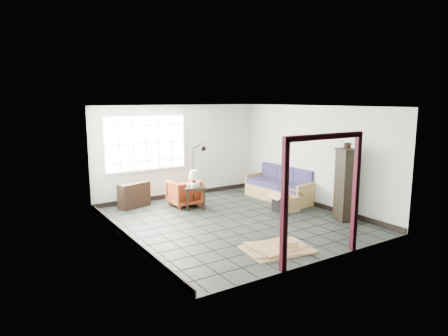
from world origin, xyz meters
TOP-DOWN VIEW (x-y plane):
  - ground at (0.00, 0.00)m, footprint 5.50×5.50m
  - room_shell at (0.00, 0.03)m, footprint 5.02×5.52m
  - window_panel at (-1.00, 2.70)m, footprint 2.32×0.08m
  - doorway_trim at (0.00, -2.70)m, footprint 1.80×0.08m
  - futon_sofa at (2.21, 0.89)m, footprint 0.94×2.11m
  - armchair at (-0.34, 1.81)m, footprint 0.74×0.69m
  - side_table at (-0.25, 1.38)m, footprint 0.68×0.68m
  - table_lamp at (-0.25, 1.43)m, footprint 0.34×0.34m
  - projector at (-0.31, 1.36)m, footprint 0.30×0.26m
  - floor_lamp at (-0.12, 1.42)m, footprint 0.44×0.36m
  - console_shelf at (-1.51, 2.34)m, footprint 0.88×0.54m
  - tall_shelf at (2.15, -1.36)m, footprint 0.46×0.53m
  - pot at (2.20, -1.33)m, footprint 0.19×0.19m
  - open_box at (1.55, -0.05)m, footprint 0.90×0.46m
  - cardboard_pile at (-0.32, -1.96)m, footprint 1.36×1.12m

SIDE VIEW (x-z plane):
  - ground at x=0.00m, z-range 0.00..0.00m
  - cardboard_pile at x=-0.32m, z-range -0.04..0.14m
  - open_box at x=1.55m, z-range -0.07..0.44m
  - console_shelf at x=-1.51m, z-range 0.00..0.64m
  - futon_sofa at x=2.21m, z-range -0.13..0.78m
  - armchair at x=-0.34m, z-range 0.00..0.75m
  - side_table at x=-0.25m, z-range 0.19..0.76m
  - projector at x=-0.31m, z-range 0.57..0.67m
  - tall_shelf at x=2.15m, z-range 0.01..1.68m
  - table_lamp at x=-0.25m, z-range 0.65..1.06m
  - floor_lamp at x=-0.12m, z-range 0.06..1.72m
  - doorway_trim at x=0.00m, z-range 0.28..2.48m
  - window_panel at x=-1.00m, z-range 0.84..2.36m
  - room_shell at x=0.00m, z-range 0.37..2.98m
  - pot at x=2.20m, z-range 1.67..1.79m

